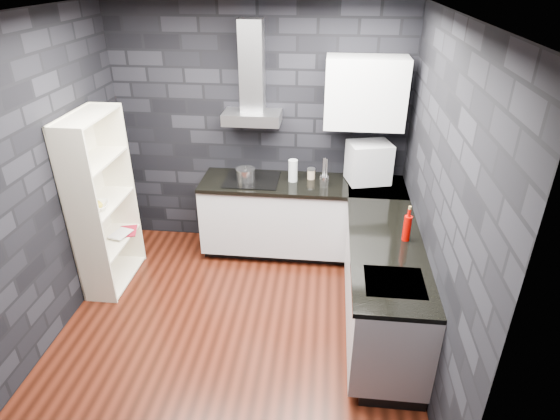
% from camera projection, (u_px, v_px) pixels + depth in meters
% --- Properties ---
extents(ground, '(3.20, 3.20, 0.00)m').
position_uv_depth(ground, '(238.00, 325.00, 4.37)').
color(ground, '#3F160C').
extents(ceiling, '(3.20, 3.20, 0.00)m').
position_uv_depth(ceiling, '(220.00, 13.00, 3.10)').
color(ceiling, white).
extents(wall_back, '(3.20, 0.05, 2.70)m').
position_uv_depth(wall_back, '(260.00, 131.00, 5.16)').
color(wall_back, black).
rests_on(wall_back, ground).
extents(wall_front, '(3.20, 0.05, 2.70)m').
position_uv_depth(wall_front, '(164.00, 339.00, 2.31)').
color(wall_front, black).
rests_on(wall_front, ground).
extents(wall_left, '(0.05, 3.20, 2.70)m').
position_uv_depth(wall_left, '(39.00, 186.00, 3.89)').
color(wall_left, black).
rests_on(wall_left, ground).
extents(wall_right, '(0.05, 3.20, 2.70)m').
position_uv_depth(wall_right, '(439.00, 205.00, 3.58)').
color(wall_right, black).
rests_on(wall_right, ground).
extents(toekick_back, '(2.18, 0.50, 0.10)m').
position_uv_depth(toekick_back, '(301.00, 247.00, 5.47)').
color(toekick_back, black).
rests_on(toekick_back, ground).
extents(toekick_right, '(0.50, 1.78, 0.10)m').
position_uv_depth(toekick_right, '(383.00, 324.00, 4.31)').
color(toekick_right, black).
rests_on(toekick_right, ground).
extents(counter_back_cab, '(2.20, 0.60, 0.76)m').
position_uv_depth(counter_back_cab, '(301.00, 216.00, 5.24)').
color(counter_back_cab, '#BDBCC1').
rests_on(counter_back_cab, ground).
extents(counter_right_cab, '(0.60, 1.80, 0.76)m').
position_uv_depth(counter_right_cab, '(383.00, 286.00, 4.11)').
color(counter_right_cab, '#BDBCC1').
rests_on(counter_right_cab, ground).
extents(counter_back_top, '(2.20, 0.62, 0.04)m').
position_uv_depth(counter_back_top, '(302.00, 184.00, 5.04)').
color(counter_back_top, black).
rests_on(counter_back_top, counter_back_cab).
extents(counter_right_top, '(0.62, 1.80, 0.04)m').
position_uv_depth(counter_right_top, '(387.00, 248.00, 3.92)').
color(counter_right_top, black).
rests_on(counter_right_top, counter_right_cab).
extents(counter_corner_top, '(0.62, 0.62, 0.04)m').
position_uv_depth(counter_corner_top, '(377.00, 187.00, 4.97)').
color(counter_corner_top, black).
rests_on(counter_corner_top, counter_right_cab).
extents(hood_body, '(0.60, 0.34, 0.12)m').
position_uv_depth(hood_body, '(252.00, 117.00, 4.90)').
color(hood_body, '#A2A3A7').
rests_on(hood_body, wall_back).
extents(hood_chimney, '(0.24, 0.20, 0.90)m').
position_uv_depth(hood_chimney, '(252.00, 66.00, 4.72)').
color(hood_chimney, '#A2A3A7').
rests_on(hood_chimney, hood_body).
extents(upper_cabinet, '(0.80, 0.35, 0.70)m').
position_uv_depth(upper_cabinet, '(365.00, 93.00, 4.65)').
color(upper_cabinet, silver).
rests_on(upper_cabinet, wall_back).
extents(cooktop, '(0.58, 0.50, 0.01)m').
position_uv_depth(cooktop, '(252.00, 179.00, 5.09)').
color(cooktop, black).
rests_on(cooktop, counter_back_top).
extents(sink_rim, '(0.44, 0.40, 0.01)m').
position_uv_depth(sink_rim, '(395.00, 282.00, 3.47)').
color(sink_rim, '#A2A3A7').
rests_on(sink_rim, counter_right_top).
extents(pot, '(0.22, 0.22, 0.12)m').
position_uv_depth(pot, '(246.00, 175.00, 5.04)').
color(pot, silver).
rests_on(pot, cooktop).
extents(glass_vase, '(0.12, 0.12, 0.24)m').
position_uv_depth(glass_vase, '(293.00, 171.00, 5.02)').
color(glass_vase, silver).
rests_on(glass_vase, counter_back_top).
extents(storage_jar, '(0.11, 0.11, 0.10)m').
position_uv_depth(storage_jar, '(311.00, 174.00, 5.10)').
color(storage_jar, tan).
rests_on(storage_jar, counter_back_top).
extents(utensil_crock, '(0.11, 0.11, 0.12)m').
position_uv_depth(utensil_crock, '(324.00, 181.00, 4.92)').
color(utensil_crock, silver).
rests_on(utensil_crock, counter_back_top).
extents(appliance_garage, '(0.50, 0.44, 0.43)m').
position_uv_depth(appliance_garage, '(369.00, 162.00, 4.95)').
color(appliance_garage, silver).
rests_on(appliance_garage, counter_back_top).
extents(red_bottle, '(0.08, 0.08, 0.23)m').
position_uv_depth(red_bottle, '(407.00, 228.00, 3.94)').
color(red_bottle, '#9D0500').
rests_on(red_bottle, counter_right_top).
extents(bookshelf, '(0.39, 0.82, 1.80)m').
position_uv_depth(bookshelf, '(103.00, 204.00, 4.59)').
color(bookshelf, '#EEE6C9').
rests_on(bookshelf, ground).
extents(fruit_bowl, '(0.29, 0.29, 0.06)m').
position_uv_depth(fruit_bowl, '(96.00, 206.00, 4.47)').
color(fruit_bowl, white).
rests_on(fruit_bowl, bookshelf).
extents(book_red, '(0.18, 0.07, 0.24)m').
position_uv_depth(book_red, '(117.00, 223.00, 4.91)').
color(book_red, maroon).
rests_on(book_red, bookshelf).
extents(book_second, '(0.16, 0.06, 0.23)m').
position_uv_depth(book_second, '(113.00, 224.00, 4.86)').
color(book_second, '#B2B2B2').
rests_on(book_second, bookshelf).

